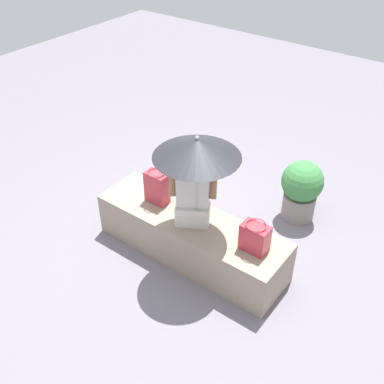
# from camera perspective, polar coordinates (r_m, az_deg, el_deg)

# --- Properties ---
(ground_plane) EXTENTS (14.00, 14.00, 0.00)m
(ground_plane) POSITION_cam_1_polar(r_m,az_deg,el_deg) (5.12, -0.12, -7.63)
(ground_plane) COLOR slate
(stone_bench) EXTENTS (2.13, 0.62, 0.50)m
(stone_bench) POSITION_cam_1_polar(r_m,az_deg,el_deg) (4.95, -0.13, -5.56)
(stone_bench) COLOR gray
(stone_bench) RESTS_ON ground
(person_seated) EXTENTS (0.51, 0.41, 0.90)m
(person_seated) POSITION_cam_1_polar(r_m,az_deg,el_deg) (4.55, 0.14, 0.35)
(person_seated) COLOR beige
(person_seated) RESTS_ON stone_bench
(parasol) EXTENTS (0.82, 0.82, 1.04)m
(parasol) POSITION_cam_1_polar(r_m,az_deg,el_deg) (4.16, 0.62, 5.43)
(parasol) COLOR #B7B7BC
(parasol) RESTS_ON stone_bench
(handbag_black) EXTENTS (0.27, 0.20, 0.31)m
(handbag_black) POSITION_cam_1_polar(r_m,az_deg,el_deg) (4.39, 7.71, -5.58)
(handbag_black) COLOR #B2333D
(handbag_black) RESTS_ON stone_bench
(tote_bag_canvas) EXTENTS (0.25, 0.19, 0.38)m
(tote_bag_canvas) POSITION_cam_1_polar(r_m,az_deg,el_deg) (4.94, -4.34, 0.61)
(tote_bag_canvas) COLOR #B2333D
(tote_bag_canvas) RESTS_ON stone_bench
(planter_near) EXTENTS (0.49, 0.49, 0.75)m
(planter_near) POSITION_cam_1_polar(r_m,az_deg,el_deg) (5.52, 13.29, 0.43)
(planter_near) COLOR gray
(planter_near) RESTS_ON ground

